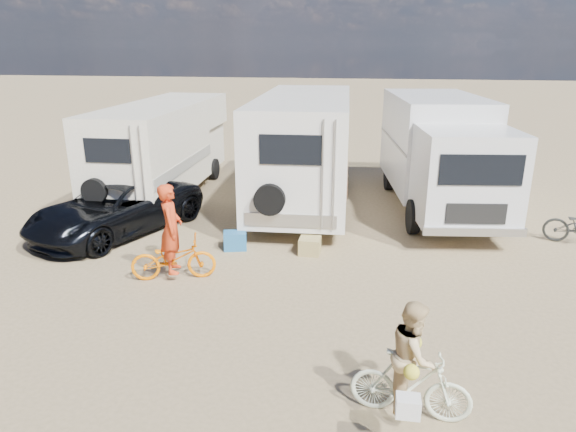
% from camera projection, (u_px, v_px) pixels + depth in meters
% --- Properties ---
extents(ground, '(140.00, 140.00, 0.00)m').
position_uv_depth(ground, '(253.00, 311.00, 9.66)').
color(ground, '#967F5A').
rests_on(ground, ground).
extents(rv_main, '(3.00, 7.93, 3.32)m').
position_uv_depth(rv_main, '(304.00, 151.00, 15.72)').
color(rv_main, silver).
rests_on(rv_main, ground).
extents(rv_left, '(2.36, 7.44, 2.99)m').
position_uv_depth(rv_left, '(164.00, 150.00, 16.71)').
color(rv_left, silver).
rests_on(rv_left, ground).
extents(box_truck, '(3.37, 7.51, 3.28)m').
position_uv_depth(box_truck, '(441.00, 156.00, 15.15)').
color(box_truck, silver).
rests_on(box_truck, ground).
extents(dark_suv, '(3.92, 5.29, 1.34)m').
position_uv_depth(dark_suv, '(116.00, 208.00, 13.52)').
color(dark_suv, black).
rests_on(dark_suv, ground).
extents(bike_man, '(1.87, 1.10, 0.93)m').
position_uv_depth(bike_man, '(173.00, 258.00, 10.86)').
color(bike_man, orange).
rests_on(bike_man, ground).
extents(bike_woman, '(1.65, 0.65, 0.96)m').
position_uv_depth(bike_woman, '(411.00, 385.00, 6.80)').
color(bike_woman, beige).
rests_on(bike_woman, ground).
extents(rider_man, '(0.64, 0.80, 1.91)m').
position_uv_depth(rider_man, '(172.00, 237.00, 10.70)').
color(rider_man, red).
rests_on(rider_man, ground).
extents(rider_woman, '(0.66, 0.80, 1.52)m').
position_uv_depth(rider_woman, '(412.00, 367.00, 6.71)').
color(rider_woman, '#D3B37D').
rests_on(rider_woman, ground).
extents(cooler, '(0.63, 0.52, 0.44)m').
position_uv_depth(cooler, '(235.00, 241.00, 12.52)').
color(cooler, '#226094').
rests_on(cooler, ground).
extents(crate, '(0.51, 0.51, 0.39)m').
position_uv_depth(crate, '(310.00, 246.00, 12.26)').
color(crate, '#9B8A4F').
rests_on(crate, ground).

